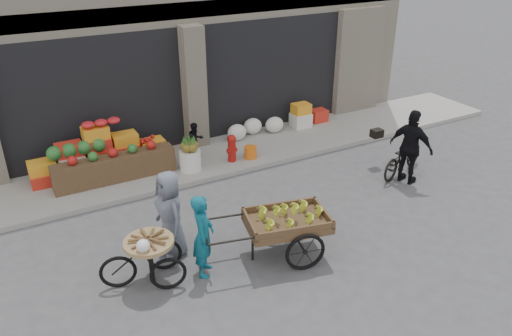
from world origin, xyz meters
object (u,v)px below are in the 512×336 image
fire_hydrant (232,147)px  banana_cart (284,220)px  tricycle_cart (150,254)px  bicycle (403,156)px  vendor_grey (170,213)px  cyclist (411,147)px  seated_person (196,140)px  orange_bucket (250,152)px  pineapple_bin (190,160)px  vendor_woman (203,236)px

fire_hydrant → banana_cart: bearing=-102.4°
tricycle_cart → bicycle: 6.73m
vendor_grey → bicycle: bearing=88.6°
bicycle → cyclist: (-0.20, -0.40, 0.44)m
seated_person → cyclist: size_ratio=0.52×
fire_hydrant → seated_person: seated_person is taller
banana_cart → cyclist: (4.08, 1.06, 0.13)m
orange_bucket → banana_cart: size_ratio=0.12×
pineapple_bin → seated_person: seated_person is taller
banana_cart → vendor_woman: 1.50m
pineapple_bin → tricycle_cart: bearing=-121.6°
seated_person → tricycle_cart: seated_person is taller
seated_person → tricycle_cart: size_ratio=0.64×
fire_hydrant → vendor_grey: 3.81m
orange_bucket → cyclist: (2.73, -2.74, 0.62)m
vendor_grey → pineapple_bin: bearing=147.0°
orange_bucket → vendor_grey: bearing=-138.8°
fire_hydrant → orange_bucket: fire_hydrant is taller
bicycle → orange_bucket: bearing=32.2°
pineapple_bin → bicycle: size_ratio=0.30×
banana_cart → orange_bucket: bearing=83.3°
bicycle → seated_person: bearing=34.4°
vendor_woman → fire_hydrant: bearing=-3.8°
banana_cart → tricycle_cart: 2.42m
vendor_grey → orange_bucket: bearing=126.3°
tricycle_cart → orange_bucket: bearing=55.1°
pineapple_bin → cyclist: cyclist is taller
bicycle → banana_cart: bearing=89.6°
fire_hydrant → cyclist: bearing=-40.8°
tricycle_cart → vendor_grey: vendor_grey is taller
vendor_woman → cyclist: 5.62m
pineapple_bin → bicycle: bearing=-28.3°
orange_bucket → cyclist: size_ratio=0.18×
pineapple_bin → banana_cart: bearing=-86.3°
pineapple_bin → fire_hydrant: 1.11m
banana_cart → bicycle: (4.28, 1.46, -0.31)m
banana_cart → bicycle: size_ratio=1.55×
pineapple_bin → vendor_grey: size_ratio=0.31×
vendor_grey → bicycle: vendor_grey is taller
pineapple_bin → vendor_woman: size_ratio=0.34×
orange_bucket → vendor_grey: 4.16m
banana_cart → vendor_woman: vendor_woman is taller
pineapple_bin → orange_bucket: size_ratio=1.62×
vendor_grey → vendor_woman: bearing=12.6°
pineapple_bin → bicycle: 5.15m
seated_person → banana_cart: (-0.15, -4.50, 0.17)m
orange_bucket → vendor_woman: size_ratio=0.21×
fire_hydrant → cyclist: 4.29m
cyclist → fire_hydrant: bearing=30.0°
vendor_woman → tricycle_cart: vendor_woman is taller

